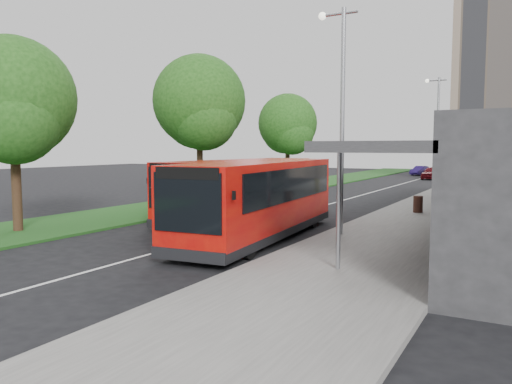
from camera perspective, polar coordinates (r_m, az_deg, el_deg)
ground at (r=18.54m, az=-4.89°, el=-5.10°), size 120.00×120.00×0.00m
pavement at (r=35.51m, az=22.16°, el=-0.42°), size 5.00×80.00×0.15m
grass_verge at (r=39.24m, az=2.97°, el=0.41°), size 5.00×80.00×0.10m
lane_centre_line at (r=31.97m, az=10.31°, el=-0.83°), size 0.12×70.00×0.01m
kerb_dashes at (r=34.96m, az=17.56°, el=-0.48°), size 0.12×56.00×0.01m
tree_near at (r=21.14m, az=-25.92°, el=8.75°), size 4.64×4.64×7.44m
tree_mid at (r=29.77m, az=-6.45°, el=9.57°), size 5.39×5.39×8.67m
tree_far at (r=40.09m, az=3.66°, el=7.39°), size 4.68×4.68×7.53m
lamp_post_near at (r=18.22m, az=9.59°, el=9.57°), size 1.44×0.28×8.00m
lamp_post_far at (r=37.64m, az=19.91°, el=7.02°), size 1.44×0.28×8.00m
bus_main at (r=17.82m, az=0.43°, el=-0.85°), size 3.37×10.02×2.79m
bus_second at (r=22.63m, az=-1.81°, el=0.33°), size 2.94×9.70×2.71m
litter_bin at (r=25.26m, az=18.03°, el=-1.33°), size 0.51×0.51×0.80m
bollard at (r=33.28m, az=21.02°, el=0.27°), size 0.18×0.18×1.01m
car_near at (r=54.07m, az=19.50°, el=2.08°), size 1.84×4.01×1.33m
car_far at (r=61.59m, az=18.25°, el=2.34°), size 1.90×3.47×1.08m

